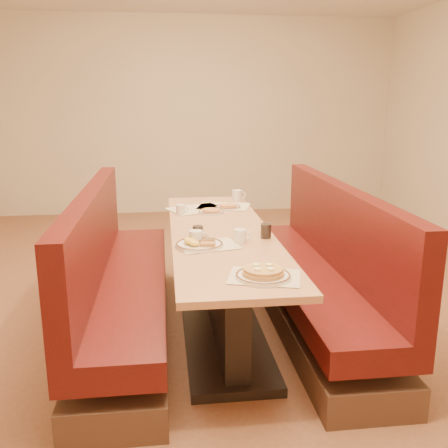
{
  "coord_description": "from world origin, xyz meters",
  "views": [
    {
      "loc": [
        -0.39,
        -3.39,
        1.66
      ],
      "look_at": [
        0.0,
        -0.2,
        0.85
      ],
      "focal_mm": 40.0,
      "sensor_mm": 36.0,
      "label": 1
    }
  ],
  "objects": [
    {
      "name": "soda_tumbler_mid",
      "position": [
        0.28,
        -0.22,
        0.8
      ],
      "size": [
        0.07,
        0.07,
        0.1
      ],
      "color": "black",
      "rests_on": "diner_table"
    },
    {
      "name": "ground",
      "position": [
        0.0,
        0.0,
        0.0
      ],
      "size": [
        8.0,
        8.0,
        0.0
      ],
      "primitive_type": "plane",
      "color": "#9E6647",
      "rests_on": "ground"
    },
    {
      "name": "extra_plate_far",
      "position": [
        -0.01,
        0.56,
        0.76
      ],
      "size": [
        0.21,
        0.21,
        0.04
      ],
      "rotation": [
        0.0,
        0.0,
        -0.27
      ],
      "color": "white",
      "rests_on": "diner_table"
    },
    {
      "name": "coffee_mug_a",
      "position": [
        0.1,
        -0.31,
        0.8
      ],
      "size": [
        0.12,
        0.08,
        0.09
      ],
      "rotation": [
        0.0,
        0.0,
        -0.06
      ],
      "color": "white",
      "rests_on": "diner_table"
    },
    {
      "name": "booth_right",
      "position": [
        0.73,
        0.0,
        0.36
      ],
      "size": [
        0.55,
        2.5,
        1.05
      ],
      "color": "#4C3326",
      "rests_on": "ground"
    },
    {
      "name": "placemat_near_right",
      "position": [
        0.12,
        -0.97,
        0.75
      ],
      "size": [
        0.43,
        0.37,
        0.0
      ],
      "primitive_type": "cube",
      "rotation": [
        0.0,
        0.0,
        -0.28
      ],
      "color": "beige",
      "rests_on": "diner_table"
    },
    {
      "name": "pancake_plate",
      "position": [
        0.11,
        -0.98,
        0.77
      ],
      "size": [
        0.29,
        0.29,
        0.07
      ],
      "rotation": [
        0.0,
        0.0,
        0.24
      ],
      "color": "white",
      "rests_on": "diner_table"
    },
    {
      "name": "placemat_near_left",
      "position": [
        -0.12,
        -0.36,
        0.75
      ],
      "size": [
        0.42,
        0.35,
        0.0
      ],
      "primitive_type": "cube",
      "rotation": [
        0.0,
        0.0,
        0.22
      ],
      "color": "beige",
      "rests_on": "diner_table"
    },
    {
      "name": "coffee_mug_c",
      "position": [
        0.28,
        1.05,
        0.8
      ],
      "size": [
        0.13,
        0.09,
        0.1
      ],
      "rotation": [
        0.0,
        0.0,
        -0.04
      ],
      "color": "white",
      "rests_on": "diner_table"
    },
    {
      "name": "room_envelope",
      "position": [
        0.0,
        0.0,
        1.93
      ],
      "size": [
        6.04,
        8.04,
        2.82
      ],
      "color": "beige",
      "rests_on": "ground"
    },
    {
      "name": "soda_tumbler_near",
      "position": [
        -0.18,
        -0.21,
        0.8
      ],
      "size": [
        0.07,
        0.07,
        0.1
      ],
      "color": "black",
      "rests_on": "diner_table"
    },
    {
      "name": "placemat_far_left",
      "position": [
        -0.12,
        0.72,
        0.75
      ],
      "size": [
        0.55,
        0.49,
        0.0
      ],
      "primitive_type": "cube",
      "rotation": [
        0.0,
        0.0,
        0.43
      ],
      "color": "beige",
      "rests_on": "diner_table"
    },
    {
      "name": "placemat_far_right",
      "position": [
        0.12,
        0.8,
        0.75
      ],
      "size": [
        0.5,
        0.43,
        0.0
      ],
      "primitive_type": "cube",
      "rotation": [
        0.0,
        0.0,
        -0.29
      ],
      "color": "beige",
      "rests_on": "diner_table"
    },
    {
      "name": "coffee_mug_d",
      "position": [
        -0.26,
        0.56,
        0.79
      ],
      "size": [
        0.1,
        0.07,
        0.08
      ],
      "rotation": [
        0.0,
        0.0,
        0.31
      ],
      "color": "white",
      "rests_on": "diner_table"
    },
    {
      "name": "diner_table",
      "position": [
        0.0,
        0.0,
        0.37
      ],
      "size": [
        0.7,
        2.5,
        0.75
      ],
      "color": "black",
      "rests_on": "ground"
    },
    {
      "name": "booth_left",
      "position": [
        -0.73,
        0.0,
        0.36
      ],
      "size": [
        0.55,
        2.5,
        1.05
      ],
      "color": "#4C3326",
      "rests_on": "ground"
    },
    {
      "name": "coffee_mug_b",
      "position": [
        -0.19,
        -0.33,
        0.8
      ],
      "size": [
        0.12,
        0.09,
        0.09
      ],
      "rotation": [
        0.0,
        0.0,
        0.22
      ],
      "color": "white",
      "rests_on": "diner_table"
    },
    {
      "name": "extra_plate_mid",
      "position": [
        0.15,
        0.73,
        0.76
      ],
      "size": [
        0.21,
        0.21,
        0.04
      ],
      "rotation": [
        0.0,
        0.0,
        0.31
      ],
      "color": "white",
      "rests_on": "diner_table"
    },
    {
      "name": "eggs_plate",
      "position": [
        -0.18,
        -0.37,
        0.77
      ],
      "size": [
        0.3,
        0.3,
        0.06
      ],
      "rotation": [
        0.0,
        0.0,
        -0.21
      ],
      "color": "white",
      "rests_on": "diner_table"
    }
  ]
}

